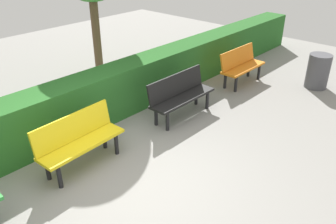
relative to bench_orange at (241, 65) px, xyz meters
name	(u,v)px	position (x,y,z in m)	size (l,w,h in m)	color
ground_plane	(128,184)	(4.51, 0.85, -0.48)	(18.46, 18.46, 0.00)	gray
bench_orange	(241,65)	(0.00, 0.00, 0.00)	(1.36, 0.49, 0.86)	orange
bench_black	(180,94)	(2.30, 0.01, 0.00)	(1.55, 0.47, 0.86)	black
bench_yellow	(79,139)	(4.66, -0.07, 0.00)	(1.45, 0.52, 0.86)	yellow
hedge_row	(100,97)	(3.49, -1.03, 0.02)	(14.46, 0.66, 0.99)	#266023
trash_bin	(318,71)	(-1.00, 1.51, -0.07)	(0.52, 0.52, 0.82)	#4C4C51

